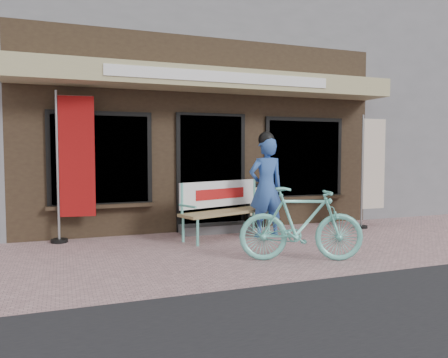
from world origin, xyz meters
name	(u,v)px	position (x,y,z in m)	size (l,w,h in m)	color
ground	(254,253)	(0.00, 0.00, 0.00)	(70.00, 70.00, 0.00)	#B08687
storefront	(173,91)	(0.00, 4.96, 2.99)	(7.00, 6.77, 6.00)	black
neighbor_right_near	(421,112)	(8.50, 5.50, 2.80)	(10.00, 7.00, 5.60)	slate
bench	(224,204)	(0.00, 1.27, 0.57)	(1.84, 1.02, 0.97)	#69CDBC
person	(266,185)	(0.68, 1.03, 0.90)	(0.63, 0.42, 1.83)	#2E54A0
bicycle	(301,224)	(0.40, -0.65, 0.50)	(0.47, 1.68, 1.01)	#69CDBC
nobori_red	(74,165)	(-2.45, 1.74, 1.27)	(0.73, 0.30, 2.47)	gray
nobori_cream	(372,170)	(3.02, 1.16, 1.13)	(0.64, 0.24, 2.19)	gray
menu_stand	(256,205)	(0.89, 1.90, 0.44)	(0.44, 0.20, 0.86)	black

